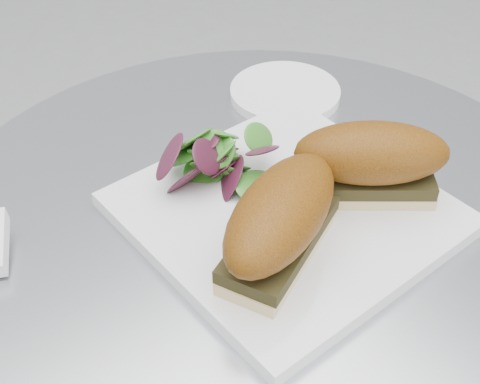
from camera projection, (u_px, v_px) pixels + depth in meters
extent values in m
cylinder|color=#ACAFB3|center=(265.00, 230.00, 0.67)|extent=(0.70, 0.70, 0.02)
cube|color=white|center=(286.00, 212.00, 0.66)|extent=(0.29, 0.29, 0.02)
cube|color=#C9B77D|center=(279.00, 248.00, 0.61)|extent=(0.15, 0.11, 0.01)
cube|color=black|center=(280.00, 238.00, 0.60)|extent=(0.15, 0.11, 0.01)
ellipsoid|color=#6E3A0A|center=(281.00, 212.00, 0.58)|extent=(0.18, 0.14, 0.06)
cube|color=#C9B77D|center=(366.00, 188.00, 0.67)|extent=(0.14, 0.12, 0.01)
cube|color=black|center=(368.00, 178.00, 0.66)|extent=(0.14, 0.12, 0.01)
ellipsoid|color=#6E3A0A|center=(372.00, 153.00, 0.64)|extent=(0.16, 0.14, 0.06)
cylinder|color=white|center=(285.00, 93.00, 0.83)|extent=(0.14, 0.14, 0.01)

